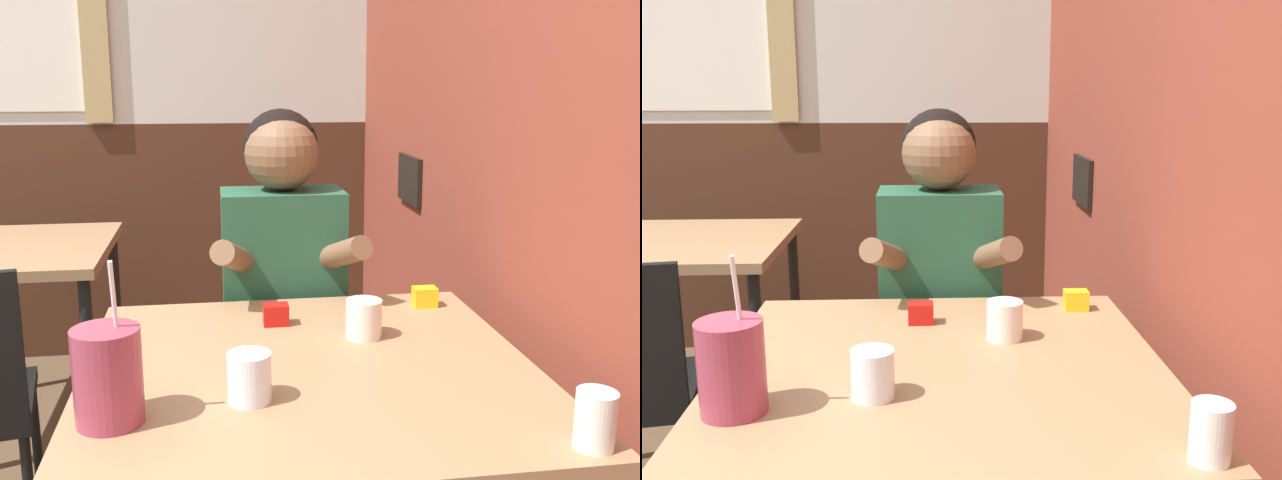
# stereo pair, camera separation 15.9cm
# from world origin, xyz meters

# --- Properties ---
(brick_wall_right) EXTENTS (0.08, 4.40, 2.70)m
(brick_wall_right) POSITION_xyz_m (1.13, 1.20, 1.35)
(brick_wall_right) COLOR brown
(brick_wall_right) RESTS_ON ground_plane
(back_wall) EXTENTS (5.20, 0.09, 2.70)m
(back_wall) POSITION_xyz_m (-0.02, 2.43, 1.36)
(back_wall) COLOR silver
(back_wall) RESTS_ON ground_plane
(main_table) EXTENTS (0.92, 0.91, 0.72)m
(main_table) POSITION_xyz_m (0.55, 0.38, 0.66)
(main_table) COLOR #93704C
(main_table) RESTS_ON ground_plane
(background_table) EXTENTS (0.70, 0.76, 0.72)m
(background_table) POSITION_xyz_m (-0.36, 1.62, 0.64)
(background_table) COLOR #93704C
(background_table) RESTS_ON ground_plane
(person_seated) EXTENTS (0.42, 0.41, 1.22)m
(person_seated) POSITION_xyz_m (0.56, 0.97, 0.65)
(person_seated) COLOR #235138
(person_seated) RESTS_ON ground_plane
(cocktail_pitcher) EXTENTS (0.12, 0.12, 0.29)m
(cocktail_pitcher) POSITION_xyz_m (0.18, 0.18, 0.81)
(cocktail_pitcher) COLOR #99384C
(cocktail_pitcher) RESTS_ON main_table
(glass_near_pitcher) EXTENTS (0.08, 0.08, 0.09)m
(glass_near_pitcher) POSITION_xyz_m (0.42, 0.23, 0.77)
(glass_near_pitcher) COLOR silver
(glass_near_pitcher) RESTS_ON main_table
(glass_center) EXTENTS (0.06, 0.06, 0.09)m
(glass_center) POSITION_xyz_m (0.95, -0.02, 0.77)
(glass_center) COLOR silver
(glass_center) RESTS_ON main_table
(glass_far_side) EXTENTS (0.08, 0.08, 0.09)m
(glass_far_side) POSITION_xyz_m (0.69, 0.52, 0.77)
(glass_far_side) COLOR silver
(glass_far_side) RESTS_ON main_table
(condiment_ketchup) EXTENTS (0.06, 0.04, 0.05)m
(condiment_ketchup) POSITION_xyz_m (0.50, 0.64, 0.75)
(condiment_ketchup) COLOR #B7140F
(condiment_ketchup) RESTS_ON main_table
(condiment_mustard) EXTENTS (0.06, 0.04, 0.05)m
(condiment_mustard) POSITION_xyz_m (0.90, 0.72, 0.75)
(condiment_mustard) COLOR yellow
(condiment_mustard) RESTS_ON main_table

